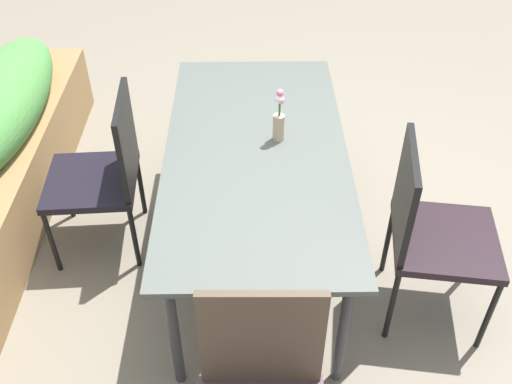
{
  "coord_description": "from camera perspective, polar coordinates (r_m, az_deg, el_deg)",
  "views": [
    {
      "loc": [
        -2.3,
        0.12,
        2.45
      ],
      "look_at": [
        0.04,
        0.09,
        0.44
      ],
      "focal_mm": 40.87,
      "sensor_mm": 36.0,
      "label": 1
    }
  ],
  "objects": [
    {
      "name": "flower_vase",
      "position": [
        2.92,
        2.26,
        7.23
      ],
      "size": [
        0.06,
        0.06,
        0.29
      ],
      "color": "tan",
      "rests_on": "dining_table"
    },
    {
      "name": "chair_near_left",
      "position": [
        2.84,
        16.65,
        -3.3
      ],
      "size": [
        0.55,
        0.55,
        0.98
      ],
      "rotation": [
        0.0,
        0.0,
        3.0
      ],
      "color": "black",
      "rests_on": "ground"
    },
    {
      "name": "chair_far_side",
      "position": [
        3.21,
        -14.55,
        2.22
      ],
      "size": [
        0.51,
        0.51,
        0.94
      ],
      "rotation": [
        0.0,
        0.0,
        0.06
      ],
      "color": "black",
      "rests_on": "ground"
    },
    {
      "name": "ground_plane",
      "position": [
        3.37,
        1.49,
        -6.17
      ],
      "size": [
        12.0,
        12.0,
        0.0
      ],
      "primitive_type": "plane",
      "color": "#756B5B"
    },
    {
      "name": "dining_table",
      "position": [
        2.95,
        -0.0,
        3.36
      ],
      "size": [
        1.83,
        0.91,
        0.72
      ],
      "color": "#4C514C",
      "rests_on": "ground"
    }
  ]
}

